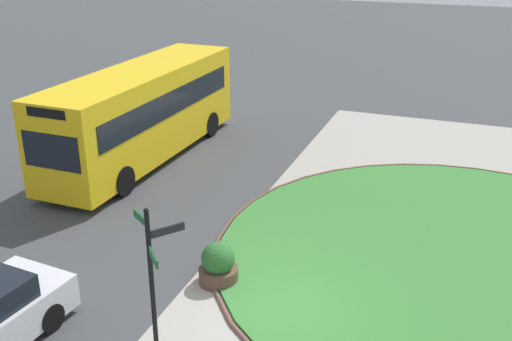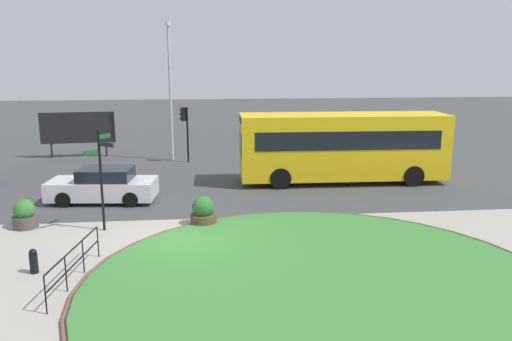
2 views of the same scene
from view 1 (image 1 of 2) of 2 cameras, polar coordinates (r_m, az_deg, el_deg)
ground at (r=13.99m, az=2.15°, el=-13.11°), size 120.00×120.00×0.00m
sidewalk_paving at (r=13.64m, az=9.55°, el=-14.45°), size 32.00×8.41×0.02m
grass_island at (r=16.68m, az=19.36°, el=-7.96°), size 13.02×13.02×0.10m
grass_kerb_ring at (r=16.68m, az=19.36°, el=-7.94°), size 13.33×13.33×0.11m
signpost_directional at (r=11.07m, az=-9.72°, el=-10.61°), size 1.02×0.88×3.67m
bus_yellow at (r=22.34m, az=-10.68°, el=5.52°), size 10.06×2.70×3.36m
planter_kerbside at (r=14.70m, az=-3.61°, el=-8.97°), size 0.96×0.96×1.08m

